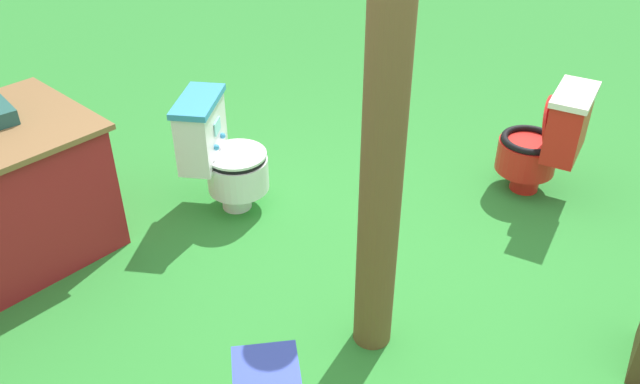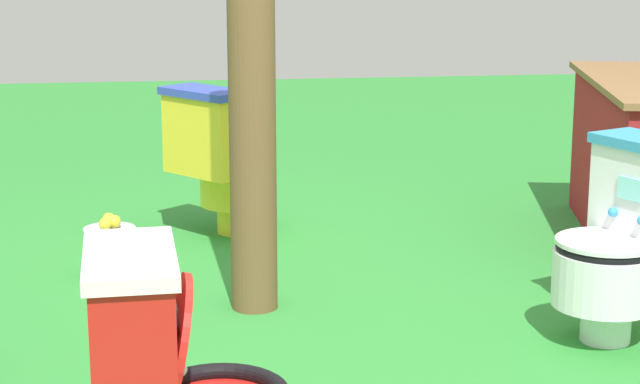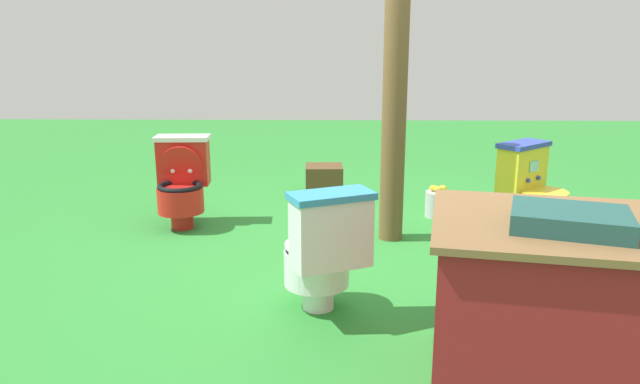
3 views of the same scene
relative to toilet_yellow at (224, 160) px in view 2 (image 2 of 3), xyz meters
The scene contains 5 objects.
ground 1.41m from the toilet_yellow, 13.08° to the left, with size 14.00×14.00×0.00m, color #2D8433.
toilet_yellow is the anchor object (origin of this frame).
toilet_white 2.09m from the toilet_yellow, 40.60° to the left, with size 0.57×0.61×0.73m.
wooden_post 1.25m from the toilet_yellow, ahead, with size 0.18×0.18×1.98m, color brown.
lemon_bucket 0.85m from the toilet_yellow, 39.48° to the right, with size 0.22×0.22×0.28m.
Camera 2 is at (4.01, -0.53, 1.47)m, focal length 63.99 mm.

